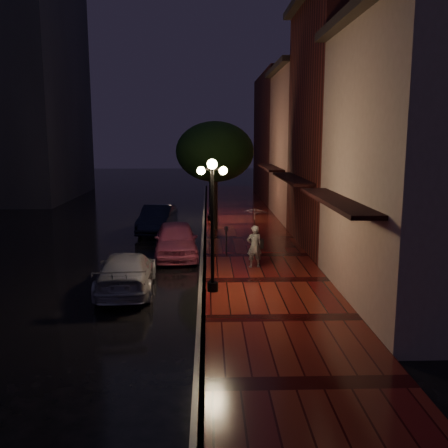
% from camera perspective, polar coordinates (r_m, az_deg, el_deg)
% --- Properties ---
extents(ground, '(120.00, 120.00, 0.00)m').
position_cam_1_polar(ground, '(21.39, -2.38, -3.97)').
color(ground, black).
rests_on(ground, ground).
extents(sidewalk, '(4.50, 60.00, 0.15)m').
position_cam_1_polar(sidewalk, '(21.47, 3.65, -3.73)').
color(sidewalk, '#470D0C').
rests_on(sidewalk, ground).
extents(curb, '(0.25, 60.00, 0.15)m').
position_cam_1_polar(curb, '(21.37, -2.38, -3.78)').
color(curb, '#595451').
rests_on(curb, ground).
extents(storefront_near, '(5.00, 8.00, 8.50)m').
position_cam_1_polar(storefront_near, '(16.27, 22.94, 5.98)').
color(storefront_near, gray).
rests_on(storefront_near, ground).
extents(storefront_mid, '(5.00, 8.00, 11.00)m').
position_cam_1_polar(storefront_mid, '(23.75, 15.00, 10.48)').
color(storefront_mid, '#511914').
rests_on(storefront_mid, ground).
extents(storefront_far, '(5.00, 8.00, 9.00)m').
position_cam_1_polar(storefront_far, '(31.50, 10.70, 8.64)').
color(storefront_far, '#8C5951').
rests_on(storefront_far, ground).
extents(storefront_extra, '(5.00, 12.00, 10.00)m').
position_cam_1_polar(storefront_extra, '(41.32, 7.70, 9.71)').
color(storefront_extra, '#511914').
rests_on(storefront_extra, ground).
extents(streetlamp_near, '(0.96, 0.36, 4.31)m').
position_cam_1_polar(streetlamp_near, '(15.97, -1.34, 0.75)').
color(streetlamp_near, black).
rests_on(streetlamp_near, sidewalk).
extents(streetlamp_far, '(0.96, 0.36, 4.31)m').
position_cam_1_polar(streetlamp_far, '(29.87, -1.60, 5.09)').
color(streetlamp_far, black).
rests_on(streetlamp_far, sidewalk).
extents(street_tree, '(4.16, 4.16, 5.80)m').
position_cam_1_polar(street_tree, '(26.77, -1.02, 8.04)').
color(street_tree, black).
rests_on(street_tree, sidewalk).
extents(pink_car, '(2.13, 4.58, 1.52)m').
position_cam_1_polar(pink_car, '(21.63, -5.52, -1.79)').
color(pink_car, '#BE4E73').
rests_on(pink_car, ground).
extents(navy_car, '(1.94, 4.59, 1.47)m').
position_cam_1_polar(navy_car, '(27.25, -7.60, 0.57)').
color(navy_car, black).
rests_on(navy_car, ground).
extents(silver_car, '(2.11, 4.64, 1.32)m').
position_cam_1_polar(silver_car, '(17.17, -11.08, -5.41)').
color(silver_car, '#A8A7AE').
rests_on(silver_car, ground).
extents(woman_with_umbrella, '(0.96, 0.98, 2.30)m').
position_cam_1_polar(woman_with_umbrella, '(19.15, 3.52, -0.52)').
color(woman_with_umbrella, silver).
rests_on(woman_with_umbrella, sidewalk).
extents(parking_meter, '(0.11, 0.08, 1.21)m').
position_cam_1_polar(parking_meter, '(21.42, 0.28, -1.53)').
color(parking_meter, black).
rests_on(parking_meter, sidewalk).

